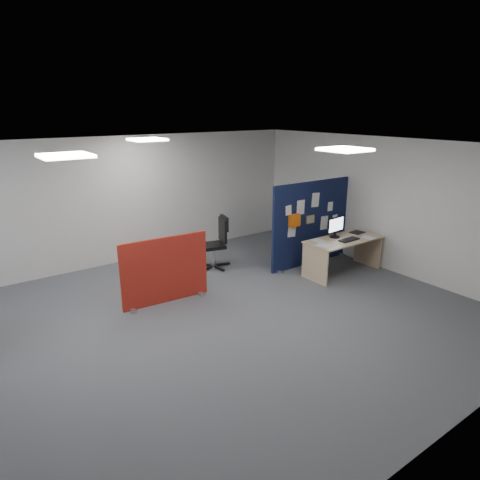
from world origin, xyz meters
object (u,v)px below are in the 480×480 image
navy_divider (312,223)px  red_divider (165,271)px  main_desk (342,247)px  monitor_main (336,226)px  office_chair (218,239)px

navy_divider → red_divider: navy_divider is taller
main_desk → monitor_main: bearing=120.9°
navy_divider → office_chair: 2.02m
office_chair → red_divider: bearing=-136.6°
navy_divider → office_chair: navy_divider is taller
main_desk → red_divider: 3.62m
navy_divider → office_chair: (-1.74, 0.98, -0.29)m
main_desk → navy_divider: bearing=98.7°
red_divider → main_desk: bearing=-9.5°
monitor_main → red_divider: 3.54m
red_divider → office_chair: bearing=32.4°
navy_divider → main_desk: (0.12, -0.76, -0.34)m
navy_divider → office_chair: bearing=150.6°
office_chair → navy_divider: bearing=-14.7°
main_desk → red_divider: red_divider is taller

